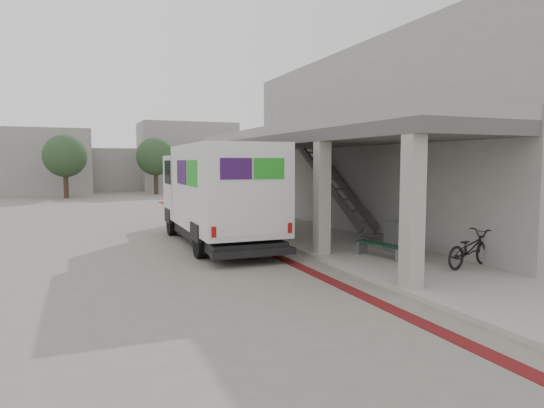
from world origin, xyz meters
name	(u,v)px	position (x,y,z in m)	size (l,w,h in m)	color
ground	(259,267)	(0.00, 0.00, 0.00)	(120.00, 120.00, 0.00)	slate
bike_lane_stripe	(267,251)	(1.00, 2.00, 0.01)	(0.35, 40.00, 0.01)	#5C1213
sidewalk	(387,254)	(4.00, 0.00, 0.06)	(4.40, 28.00, 0.12)	gray
transit_building	(380,145)	(6.83, 4.50, 3.40)	(7.60, 17.00, 7.00)	gray
distant_backdrop	(92,162)	(-2.84, 35.89, 2.70)	(28.00, 10.00, 6.50)	gray
tree_left	(65,156)	(-5.00, 28.00, 3.18)	(3.20, 3.20, 4.80)	#38281C
tree_mid	(155,157)	(2.00, 30.00, 3.18)	(3.20, 3.20, 4.80)	#38281C
tree_right	(249,157)	(10.00, 29.00, 3.18)	(3.20, 3.20, 4.80)	#38281C
fedex_truck	(217,192)	(-0.05, 3.82, 1.75)	(2.52, 7.74, 3.29)	black
bench	(381,248)	(3.32, -0.65, 0.40)	(0.73, 1.71, 0.39)	slate
bollard_near	(405,247)	(3.99, -0.86, 0.42)	(0.40, 0.40, 0.59)	gray
bollard_far	(416,252)	(3.87, -1.45, 0.39)	(0.36, 0.36, 0.54)	gray
utility_cabinet	(395,236)	(4.30, 0.03, 0.57)	(0.40, 0.54, 0.89)	gray
bicycle_black	(470,249)	(4.68, -2.50, 0.59)	(0.62, 1.79, 0.94)	black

